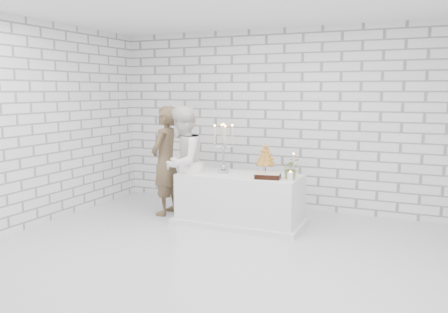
{
  "coord_description": "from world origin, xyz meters",
  "views": [
    {
      "loc": [
        2.2,
        -4.99,
        1.98
      ],
      "look_at": [
        -0.41,
        0.98,
        1.05
      ],
      "focal_mm": 37.14,
      "sensor_mm": 36.0,
      "label": 1
    }
  ],
  "objects_px": {
    "bride": "(182,164)",
    "croquembouche": "(265,159)",
    "candelabra": "(224,148)",
    "cake_table": "(240,199)",
    "groom": "(166,161)"
  },
  "relations": [
    {
      "from": "bride",
      "to": "croquembouche",
      "type": "relative_size",
      "value": 3.8
    },
    {
      "from": "candelabra",
      "to": "croquembouche",
      "type": "bearing_deg",
      "value": 10.09
    },
    {
      "from": "cake_table",
      "to": "croquembouche",
      "type": "height_order",
      "value": "croquembouche"
    },
    {
      "from": "bride",
      "to": "croquembouche",
      "type": "distance_m",
      "value": 1.27
    },
    {
      "from": "groom",
      "to": "bride",
      "type": "height_order",
      "value": "bride"
    },
    {
      "from": "cake_table",
      "to": "groom",
      "type": "xyz_separation_m",
      "value": [
        -1.3,
        0.05,
        0.49
      ]
    },
    {
      "from": "bride",
      "to": "croquembouche",
      "type": "height_order",
      "value": "bride"
    },
    {
      "from": "croquembouche",
      "to": "candelabra",
      "type": "bearing_deg",
      "value": -169.91
    },
    {
      "from": "cake_table",
      "to": "bride",
      "type": "xyz_separation_m",
      "value": [
        -0.88,
        -0.16,
        0.5
      ]
    },
    {
      "from": "groom",
      "to": "candelabra",
      "type": "xyz_separation_m",
      "value": [
        1.02,
        -0.02,
        0.26
      ]
    },
    {
      "from": "groom",
      "to": "bride",
      "type": "distance_m",
      "value": 0.46
    },
    {
      "from": "cake_table",
      "to": "candelabra",
      "type": "relative_size",
      "value": 2.4
    },
    {
      "from": "bride",
      "to": "cake_table",
      "type": "bearing_deg",
      "value": 96.34
    },
    {
      "from": "cake_table",
      "to": "groom",
      "type": "height_order",
      "value": "groom"
    },
    {
      "from": "cake_table",
      "to": "groom",
      "type": "distance_m",
      "value": 1.39
    }
  ]
}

